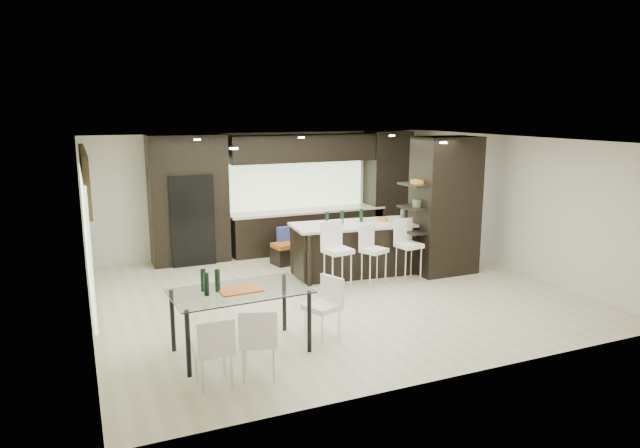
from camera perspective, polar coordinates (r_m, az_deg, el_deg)
name	(u,v)px	position (r m, az deg, el deg)	size (l,w,h in m)	color
ground	(333,293)	(10.20, 1.35, -6.96)	(8.00, 8.00, 0.00)	beige
back_wall	(270,192)	(13.08, -5.05, 3.18)	(8.00, 0.02, 2.70)	beige
left_wall	(85,240)	(8.99, -22.48, -1.46)	(0.02, 7.00, 2.70)	beige
right_wall	(515,204)	(12.07, 18.92, 1.91)	(0.02, 7.00, 2.70)	beige
ceiling	(334,140)	(9.69, 1.42, 8.36)	(8.00, 7.00, 0.02)	white
window_left	(87,237)	(9.18, -22.26, -1.18)	(0.04, 3.20, 1.90)	#B2D199
window_back	(295,182)	(13.21, -2.54, 4.17)	(3.40, 0.04, 1.20)	#B2D199
stone_accent	(84,176)	(9.04, -22.50, 4.41)	(0.08, 3.00, 0.80)	brown
ceiling_spots	(328,141)	(9.92, 0.81, 8.32)	(4.00, 3.00, 0.02)	white
back_cabinetry	(295,193)	(12.93, -2.48, 3.12)	(6.80, 0.68, 2.70)	black
refrigerator	(190,219)	(12.31, -12.87, 0.53)	(0.90, 0.68, 1.90)	black
partition_column	(445,206)	(11.50, 12.39, 1.82)	(1.20, 0.80, 2.70)	black
kitchen_island	(354,248)	(11.31, 3.39, -2.46)	(2.44, 1.05, 1.02)	black
stool_left	(338,263)	(10.25, 1.77, -3.92)	(0.45, 0.45, 1.01)	white
stool_mid	(374,261)	(10.61, 5.39, -3.72)	(0.40, 0.40, 0.91)	white
stool_right	(409,256)	(10.97, 8.85, -3.20)	(0.42, 0.42, 0.94)	white
bench	(299,252)	(12.21, -2.15, -2.77)	(1.17, 0.45, 0.45)	black
floor_vase	(402,238)	(11.82, 8.22, -1.44)	(0.45, 0.45, 1.22)	#4D5E42
dining_table	(241,321)	(7.81, -7.92, -9.59)	(1.79, 1.01, 0.86)	white
chair_near	(259,344)	(7.10, -6.12, -11.87)	(0.46, 0.46, 0.84)	white
chair_far	(213,353)	(6.98, -10.64, -12.57)	(0.44, 0.44, 0.81)	white
chair_end	(322,311)	(8.19, 0.24, -8.67)	(0.44, 0.44, 0.81)	white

